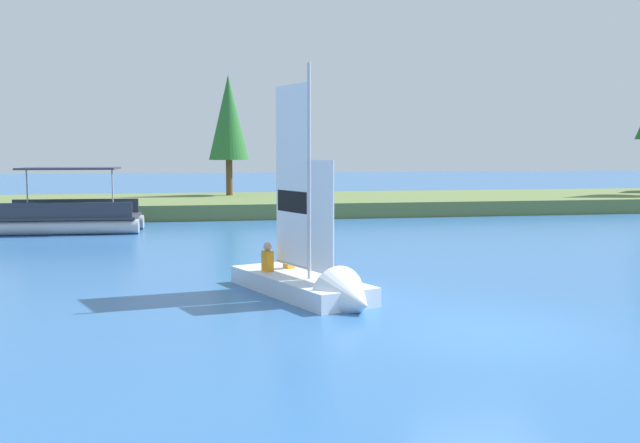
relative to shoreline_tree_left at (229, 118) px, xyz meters
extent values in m
plane|color=#2D609E|center=(2.91, -29.77, -5.23)|extent=(200.00, 200.00, 0.00)
cube|color=#5B703D|center=(2.91, -2.32, -4.84)|extent=(80.00, 10.46, 0.77)
cylinder|color=brown|center=(0.00, 0.00, -3.43)|extent=(0.37, 0.37, 2.06)
cone|color=#286B2D|center=(0.00, 0.00, 0.04)|extent=(2.30, 2.30, 4.87)
cube|color=silver|center=(0.11, -25.63, -5.02)|extent=(2.98, 4.64, 0.42)
cone|color=silver|center=(0.90, -27.68, -5.02)|extent=(1.66, 1.51, 1.36)
cylinder|color=#B7B7BC|center=(0.27, -26.04, -2.37)|extent=(0.08, 0.08, 4.86)
cube|color=white|center=(-0.01, -25.32, -2.46)|extent=(0.58, 1.46, 4.20)
cube|color=black|center=(-0.01, -25.32, -3.08)|extent=(0.53, 1.31, 0.50)
cube|color=white|center=(0.47, -26.57, -3.35)|extent=(0.36, 0.88, 2.51)
cylinder|color=#B7B7BC|center=(-0.01, -25.32, -4.59)|extent=(0.61, 1.47, 0.06)
cube|color=orange|center=(-0.55, -24.83, -4.56)|extent=(0.29, 0.33, 0.50)
sphere|color=tan|center=(-0.55, -24.83, -4.20)|extent=(0.20, 0.20, 0.20)
cube|color=orange|center=(0.02, -24.47, -4.58)|extent=(0.29, 0.33, 0.45)
sphere|color=tan|center=(0.02, -24.47, -4.24)|extent=(0.20, 0.20, 0.20)
cylinder|color=#B2B2B7|center=(-7.10, -10.37, -4.93)|extent=(5.65, 0.87, 0.60)
cylinder|color=#B2B2B7|center=(-7.19, -12.17, -4.93)|extent=(5.65, 0.87, 0.60)
cube|color=#2D333D|center=(-7.14, -11.27, -4.58)|extent=(5.51, 2.66, 0.10)
cube|color=#2D333D|center=(-7.09, -10.17, -4.23)|extent=(5.17, 0.35, 0.60)
cube|color=#2D333D|center=(-7.20, -12.37, -4.23)|extent=(5.17, 0.35, 0.60)
cylinder|color=#B2B2B7|center=(-5.46, -11.35, -3.58)|extent=(0.06, 0.06, 1.88)
cylinder|color=#B2B2B7|center=(-8.83, -11.18, -3.58)|extent=(0.06, 0.06, 1.88)
cube|color=#333842|center=(-7.14, -11.27, -2.60)|extent=(3.93, 2.34, 0.08)
camera|label=1|loc=(-2.45, -42.04, -1.90)|focal=40.41mm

